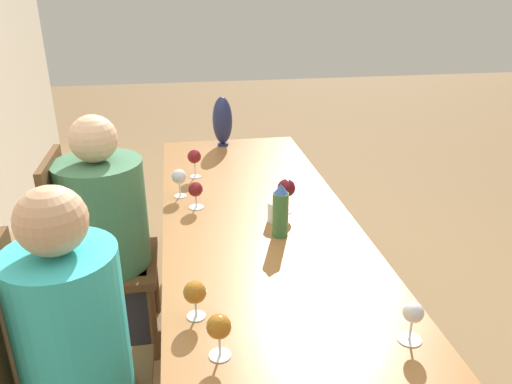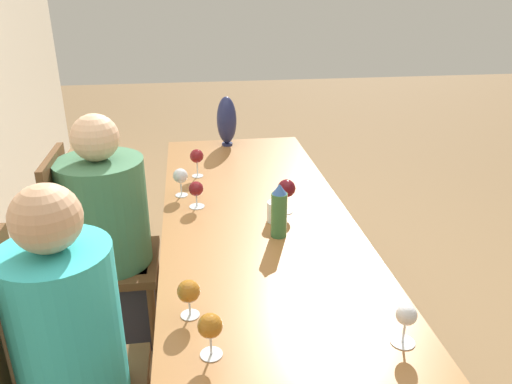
% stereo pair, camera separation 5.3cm
% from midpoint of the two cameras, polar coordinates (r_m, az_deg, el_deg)
% --- Properties ---
extents(ground_plane, '(14.00, 14.00, 0.00)m').
position_cam_midpoint_polar(ground_plane, '(2.55, -0.20, -18.58)').
color(ground_plane, olive).
extents(dining_table, '(2.42, 0.82, 0.74)m').
position_cam_midpoint_polar(dining_table, '(2.17, -0.22, -5.41)').
color(dining_table, '#936033').
rests_on(dining_table, ground_plane).
extents(water_bottle, '(0.06, 0.06, 0.23)m').
position_cam_midpoint_polar(water_bottle, '(1.99, 2.05, -2.17)').
color(water_bottle, '#336638').
rests_on(water_bottle, dining_table).
extents(water_tumbler, '(0.08, 0.08, 0.09)m').
position_cam_midpoint_polar(water_tumbler, '(2.14, 1.61, -2.23)').
color(water_tumbler, silver).
rests_on(water_tumbler, dining_table).
extents(vase, '(0.12, 0.12, 0.31)m').
position_cam_midpoint_polar(vase, '(3.09, -4.36, 8.12)').
color(vase, '#1E234C').
rests_on(vase, dining_table).
extents(wine_glass_0, '(0.07, 0.07, 0.14)m').
position_cam_midpoint_polar(wine_glass_0, '(2.39, -9.42, 1.68)').
color(wine_glass_0, silver).
rests_on(wine_glass_0, dining_table).
extents(wine_glass_1, '(0.08, 0.08, 0.15)m').
position_cam_midpoint_polar(wine_glass_1, '(2.20, 2.80, 0.38)').
color(wine_glass_1, silver).
rests_on(wine_glass_1, dining_table).
extents(wine_glass_3, '(0.07, 0.07, 0.13)m').
position_cam_midpoint_polar(wine_glass_3, '(1.41, -5.37, -15.19)').
color(wine_glass_3, silver).
rests_on(wine_glass_3, dining_table).
extents(wine_glass_4, '(0.07, 0.07, 0.12)m').
position_cam_midpoint_polar(wine_glass_4, '(2.26, -7.60, 0.20)').
color(wine_glass_4, silver).
rests_on(wine_glass_4, dining_table).
extents(wine_glass_5, '(0.07, 0.07, 0.15)m').
position_cam_midpoint_polar(wine_glass_5, '(2.61, -7.65, 3.95)').
color(wine_glass_5, silver).
rests_on(wine_glass_5, dining_table).
extents(wine_glass_6, '(0.07, 0.07, 0.13)m').
position_cam_midpoint_polar(wine_glass_6, '(1.51, 16.52, -13.26)').
color(wine_glass_6, silver).
rests_on(wine_glass_6, dining_table).
extents(wine_glass_7, '(0.07, 0.07, 0.13)m').
position_cam_midpoint_polar(wine_glass_7, '(1.56, -7.98, -11.37)').
color(wine_glass_7, silver).
rests_on(wine_glass_7, dining_table).
extents(chair_near, '(0.44, 0.44, 0.99)m').
position_cam_midpoint_polar(chair_near, '(1.83, -22.83, -19.57)').
color(chair_near, brown).
rests_on(chair_near, ground_plane).
extents(chair_far, '(0.44, 0.44, 0.99)m').
position_cam_midpoint_polar(chair_far, '(2.51, -18.92, -6.46)').
color(chair_far, brown).
rests_on(chair_far, ground_plane).
extents(person_near, '(0.34, 0.34, 1.19)m').
position_cam_midpoint_polar(person_near, '(1.73, -20.40, -16.57)').
color(person_near, '#2D2D38').
rests_on(person_near, ground_plane).
extents(person_far, '(0.40, 0.40, 1.17)m').
position_cam_midpoint_polar(person_far, '(2.44, -17.01, -4.30)').
color(person_far, '#2D2D38').
rests_on(person_far, ground_plane).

